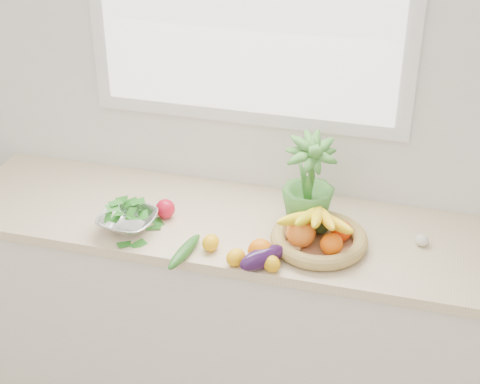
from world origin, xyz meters
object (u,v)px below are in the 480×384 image
(fruit_basket, at_px, (318,234))
(cucumber, at_px, (184,251))
(potted_herb, at_px, (309,181))
(apple, at_px, (165,209))
(colander_with_spinach, at_px, (127,218))
(eggplant, at_px, (263,258))

(fruit_basket, bearing_deg, cucumber, -157.05)
(fruit_basket, bearing_deg, potted_herb, 116.45)
(apple, bearing_deg, colander_with_spinach, -129.91)
(potted_herb, xyz_separation_m, fruit_basket, (0.07, -0.14, -0.14))
(fruit_basket, bearing_deg, eggplant, -133.30)
(apple, xyz_separation_m, fruit_basket, (0.62, -0.04, 0.01))
(eggplant, bearing_deg, fruit_basket, 46.70)
(cucumber, distance_m, fruit_basket, 0.50)
(fruit_basket, xyz_separation_m, colander_with_spinach, (-0.73, -0.09, 0.01))
(cucumber, distance_m, colander_with_spinach, 0.29)
(cucumber, relative_size, colander_with_spinach, 1.01)
(eggplant, bearing_deg, cucumber, -177.10)
(cucumber, height_order, potted_herb, potted_herb)
(cucumber, relative_size, potted_herb, 0.65)
(cucumber, height_order, colander_with_spinach, colander_with_spinach)
(potted_herb, bearing_deg, cucumber, -139.49)
(apple, height_order, cucumber, apple)
(apple, relative_size, fruit_basket, 0.20)
(apple, xyz_separation_m, colander_with_spinach, (-0.11, -0.13, 0.02))
(apple, distance_m, cucumber, 0.29)
(fruit_basket, height_order, colander_with_spinach, fruit_basket)
(eggplant, height_order, cucumber, eggplant)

